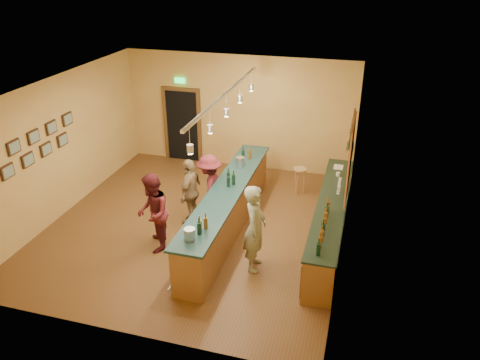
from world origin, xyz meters
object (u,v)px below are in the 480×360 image
(bartender, at_px, (255,228))
(bar_stool, at_px, (300,174))
(customer_c, at_px, (210,188))
(tasting_bar, at_px, (228,206))
(customer_a, at_px, (153,213))
(customer_b, at_px, (191,191))
(back_counter, at_px, (330,221))

(bartender, xyz_separation_m, bar_stool, (0.33, 3.38, -0.34))
(customer_c, bearing_deg, tasting_bar, 51.29)
(customer_a, height_order, bar_stool, customer_a)
(bartender, relative_size, customer_b, 1.14)
(customer_c, bearing_deg, customer_b, -54.68)
(tasting_bar, distance_m, bar_stool, 2.53)
(back_counter, relative_size, customer_b, 2.90)
(tasting_bar, xyz_separation_m, customer_c, (-0.55, 0.39, 0.18))
(back_counter, xyz_separation_m, customer_a, (-3.48, -1.28, 0.36))
(back_counter, distance_m, customer_c, 2.80)
(customer_a, relative_size, bar_stool, 2.42)
(back_counter, distance_m, tasting_bar, 2.24)
(customer_b, height_order, bar_stool, customer_b)
(bar_stool, bearing_deg, bartender, -95.65)
(back_counter, height_order, tasting_bar, tasting_bar)
(bartender, bearing_deg, bar_stool, -10.91)
(back_counter, relative_size, bartender, 2.55)
(bar_stool, bearing_deg, tasting_bar, -119.52)
(back_counter, bearing_deg, bartender, -134.09)
(customer_a, bearing_deg, back_counter, 87.62)
(bartender, bearing_deg, tasting_bar, 32.49)
(back_counter, distance_m, customer_a, 3.73)
(customer_c, bearing_deg, back_counter, 82.49)
(customer_b, relative_size, customer_c, 0.99)
(back_counter, bearing_deg, customer_c, 175.67)
(customer_a, xyz_separation_m, bar_stool, (2.50, 3.30, -0.29))
(back_counter, height_order, customer_b, customer_b)
(customer_a, distance_m, customer_b, 1.26)
(customer_c, xyz_separation_m, bar_stool, (1.80, 1.81, -0.24))
(customer_c, height_order, bar_stool, customer_c)
(back_counter, xyz_separation_m, bar_stool, (-0.98, 2.02, 0.07))
(back_counter, xyz_separation_m, customer_b, (-3.13, -0.07, 0.30))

